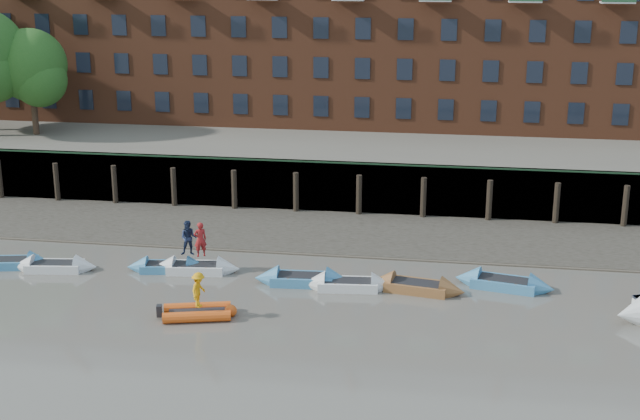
% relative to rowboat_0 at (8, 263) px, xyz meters
% --- Properties ---
extents(ground, '(220.00, 220.00, 0.00)m').
position_rel_rowboat_0_xyz_m(ground, '(15.21, -9.62, -0.23)').
color(ground, '#615C53').
rests_on(ground, ground).
extents(foreshore, '(110.00, 8.00, 0.50)m').
position_rel_rowboat_0_xyz_m(foreshore, '(15.21, 8.38, -0.23)').
color(foreshore, '#3D382F').
rests_on(foreshore, ground).
extents(mud_band, '(110.00, 1.60, 0.10)m').
position_rel_rowboat_0_xyz_m(mud_band, '(15.21, 4.98, -0.23)').
color(mud_band, '#4C4336').
rests_on(mud_band, ground).
extents(river_wall, '(110.00, 1.23, 3.30)m').
position_rel_rowboat_0_xyz_m(river_wall, '(15.21, 12.76, 1.36)').
color(river_wall, '#2D2A26').
rests_on(river_wall, ground).
extents(bank_terrace, '(110.00, 28.00, 3.20)m').
position_rel_rowboat_0_xyz_m(bank_terrace, '(15.21, 26.38, 1.37)').
color(bank_terrace, '#5E594D').
rests_on(bank_terrace, ground).
extents(rowboat_0, '(4.68, 2.17, 1.31)m').
position_rel_rowboat_0_xyz_m(rowboat_0, '(0.00, 0.00, 0.00)').
color(rowboat_0, teal).
rests_on(rowboat_0, ground).
extents(rowboat_1, '(4.56, 1.83, 1.29)m').
position_rel_rowboat_0_xyz_m(rowboat_1, '(2.64, -0.09, -0.00)').
color(rowboat_1, silver).
rests_on(rowboat_1, ground).
extents(rowboat_2, '(4.34, 1.86, 1.22)m').
position_rel_rowboat_0_xyz_m(rowboat_2, '(8.48, 0.77, -0.02)').
color(rowboat_2, teal).
rests_on(rowboat_2, ground).
extents(rowboat_3, '(4.68, 1.78, 1.33)m').
position_rel_rowboat_0_xyz_m(rowboat_3, '(10.02, 0.80, 0.00)').
color(rowboat_3, silver).
rests_on(rowboat_3, ground).
extents(rowboat_4, '(4.91, 1.70, 1.40)m').
position_rel_rowboat_0_xyz_m(rowboat_4, '(15.75, 0.01, 0.02)').
color(rowboat_4, teal).
rests_on(rowboat_4, ground).
extents(rowboat_5, '(4.67, 1.73, 1.33)m').
position_rel_rowboat_0_xyz_m(rowboat_5, '(18.09, -0.28, 0.00)').
color(rowboat_5, silver).
rests_on(rowboat_5, ground).
extents(rowboat_6, '(4.91, 2.17, 1.38)m').
position_rel_rowboat_0_xyz_m(rowboat_6, '(21.47, -0.07, 0.01)').
color(rowboat_6, brown).
rests_on(rowboat_6, ground).
extents(rowboat_7, '(5.08, 2.40, 1.42)m').
position_rel_rowboat_0_xyz_m(rowboat_7, '(25.72, 1.04, 0.02)').
color(rowboat_7, teal).
rests_on(rowboat_7, ground).
extents(rib_tender, '(3.44, 2.30, 0.58)m').
position_rel_rowboat_0_xyz_m(rib_tender, '(11.86, -4.76, 0.02)').
color(rib_tender, '#D94F13').
rests_on(rib_tender, ground).
extents(person_rower_a, '(0.80, 0.72, 1.83)m').
position_rel_rowboat_0_xyz_m(person_rower_a, '(10.29, 0.83, 1.58)').
color(person_rower_a, maroon).
rests_on(person_rower_a, rowboat_3).
extents(person_rower_b, '(1.01, 0.85, 1.84)m').
position_rel_rowboat_0_xyz_m(person_rower_b, '(9.65, 0.94, 1.58)').
color(person_rower_b, '#19233F').
rests_on(person_rower_b, rowboat_3).
extents(person_rib_crew, '(0.75, 1.14, 1.65)m').
position_rel_rowboat_0_xyz_m(person_rib_crew, '(11.85, -4.83, 1.14)').
color(person_rib_crew, orange).
rests_on(person_rib_crew, rib_tender).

